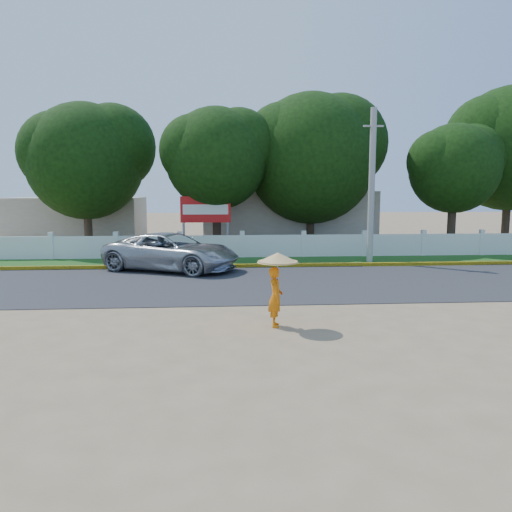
{
  "coord_description": "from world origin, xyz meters",
  "views": [
    {
      "loc": [
        -1.07,
        -12.75,
        3.26
      ],
      "look_at": [
        0.0,
        2.0,
        1.3
      ],
      "focal_mm": 35.0,
      "sensor_mm": 36.0,
      "label": 1
    }
  ],
  "objects_px": {
    "utility_pole": "(372,186)",
    "billboard": "(206,213)",
    "monk_with_parasol": "(277,279)",
    "vehicle": "(172,252)"
  },
  "relations": [
    {
      "from": "utility_pole",
      "to": "billboard",
      "type": "bearing_deg",
      "value": 157.63
    },
    {
      "from": "monk_with_parasol",
      "to": "billboard",
      "type": "relative_size",
      "value": 0.61
    },
    {
      "from": "utility_pole",
      "to": "billboard",
      "type": "height_order",
      "value": "utility_pole"
    },
    {
      "from": "utility_pole",
      "to": "billboard",
      "type": "relative_size",
      "value": 2.32
    },
    {
      "from": "monk_with_parasol",
      "to": "billboard",
      "type": "distance_m",
      "value": 13.61
    },
    {
      "from": "monk_with_parasol",
      "to": "billboard",
      "type": "xyz_separation_m",
      "value": [
        -2.04,
        13.42,
        0.97
      ]
    },
    {
      "from": "vehicle",
      "to": "monk_with_parasol",
      "type": "xyz_separation_m",
      "value": [
        3.29,
        -8.66,
        0.4
      ]
    },
    {
      "from": "vehicle",
      "to": "monk_with_parasol",
      "type": "distance_m",
      "value": 9.27
    },
    {
      "from": "vehicle",
      "to": "billboard",
      "type": "relative_size",
      "value": 1.87
    },
    {
      "from": "vehicle",
      "to": "utility_pole",
      "type": "bearing_deg",
      "value": -54.24
    }
  ]
}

